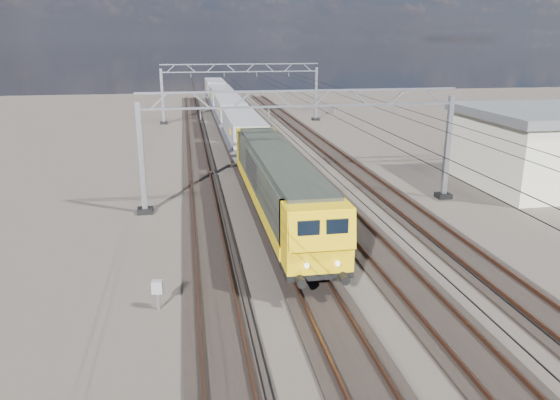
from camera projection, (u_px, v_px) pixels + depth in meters
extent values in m
plane|color=#29231F|center=(316.00, 226.00, 30.32)|extent=(160.00, 160.00, 0.00)
cube|color=black|center=(207.00, 231.00, 29.32)|extent=(2.60, 140.00, 0.12)
cube|color=brown|center=(194.00, 229.00, 29.16)|extent=(0.08, 140.00, 0.16)
cube|color=brown|center=(221.00, 227.00, 29.39)|extent=(0.08, 140.00, 0.16)
cube|color=black|center=(280.00, 227.00, 29.97)|extent=(2.60, 140.00, 0.12)
cube|color=brown|center=(267.00, 225.00, 29.81)|extent=(0.08, 140.00, 0.16)
cube|color=brown|center=(293.00, 223.00, 30.05)|extent=(0.08, 140.00, 0.16)
cube|color=black|center=(350.00, 223.00, 30.63)|extent=(2.60, 140.00, 0.12)
cube|color=brown|center=(338.00, 221.00, 30.47)|extent=(0.08, 140.00, 0.16)
cube|color=brown|center=(363.00, 219.00, 30.70)|extent=(0.08, 140.00, 0.16)
cube|color=black|center=(418.00, 219.00, 31.28)|extent=(2.60, 140.00, 0.12)
cube|color=brown|center=(406.00, 217.00, 31.12)|extent=(0.08, 140.00, 0.16)
cube|color=brown|center=(430.00, 216.00, 31.35)|extent=(0.08, 140.00, 0.16)
cube|color=#9A9DA8|center=(141.00, 159.00, 31.61)|extent=(0.30, 0.30, 6.60)
cube|color=#9A9DA8|center=(447.00, 148.00, 34.71)|extent=(0.30, 0.30, 6.60)
cube|color=black|center=(145.00, 211.00, 32.50)|extent=(0.90, 0.90, 0.30)
cube|color=black|center=(443.00, 196.00, 35.61)|extent=(0.90, 0.90, 0.30)
cube|color=#9A9DA8|center=(302.00, 91.00, 32.10)|extent=(19.30, 0.18, 0.12)
cube|color=#9A9DA8|center=(302.00, 106.00, 32.35)|extent=(19.30, 0.18, 0.12)
cube|color=#9A9DA8|center=(159.00, 101.00, 30.87)|extent=(1.03, 0.10, 0.94)
cube|color=#9A9DA8|center=(201.00, 100.00, 31.26)|extent=(1.03, 0.10, 0.94)
cube|color=#9A9DA8|center=(242.00, 100.00, 31.64)|extent=(1.03, 0.10, 0.94)
cube|color=#9A9DA8|center=(282.00, 99.00, 32.03)|extent=(1.03, 0.10, 0.94)
cube|color=#9A9DA8|center=(322.00, 98.00, 32.42)|extent=(1.03, 0.10, 0.94)
cube|color=#9A9DA8|center=(360.00, 97.00, 32.81)|extent=(1.03, 0.10, 0.94)
cube|color=#9A9DA8|center=(398.00, 97.00, 33.20)|extent=(1.03, 0.10, 0.94)
cube|color=#9A9DA8|center=(434.00, 96.00, 33.58)|extent=(1.03, 0.10, 0.94)
cube|color=#9A9DA8|center=(200.00, 114.00, 31.47)|extent=(0.06, 0.06, 0.65)
cube|color=#9A9DA8|center=(269.00, 112.00, 32.12)|extent=(0.06, 0.06, 0.65)
cube|color=#9A9DA8|center=(335.00, 111.00, 32.77)|extent=(0.06, 0.06, 0.65)
cube|color=#9A9DA8|center=(398.00, 109.00, 33.43)|extent=(0.06, 0.06, 0.65)
cube|color=#9A9DA8|center=(162.00, 97.00, 65.63)|extent=(0.30, 0.30, 6.60)
cube|color=#9A9DA8|center=(316.00, 94.00, 68.73)|extent=(0.30, 0.30, 6.60)
cube|color=black|center=(164.00, 123.00, 66.52)|extent=(0.90, 0.90, 0.30)
cube|color=black|center=(316.00, 119.00, 69.62)|extent=(0.90, 0.90, 0.30)
cube|color=#9A9DA8|center=(240.00, 64.00, 66.12)|extent=(19.30, 0.18, 0.12)
cube|color=#9A9DA8|center=(240.00, 72.00, 66.37)|extent=(19.30, 0.18, 0.12)
cube|color=#9A9DA8|center=(171.00, 68.00, 64.89)|extent=(1.03, 0.10, 0.94)
cube|color=#9A9DA8|center=(191.00, 68.00, 65.27)|extent=(1.03, 0.10, 0.94)
cube|color=#9A9DA8|center=(211.00, 68.00, 65.66)|extent=(1.03, 0.10, 0.94)
cube|color=#9A9DA8|center=(231.00, 68.00, 66.05)|extent=(1.03, 0.10, 0.94)
cube|color=#9A9DA8|center=(250.00, 68.00, 66.44)|extent=(1.03, 0.10, 0.94)
cube|color=#9A9DA8|center=(269.00, 68.00, 66.82)|extent=(1.03, 0.10, 0.94)
cube|color=#9A9DA8|center=(288.00, 67.00, 67.21)|extent=(1.03, 0.10, 0.94)
cube|color=#9A9DA8|center=(307.00, 67.00, 67.60)|extent=(1.03, 0.10, 0.94)
cube|color=#9A9DA8|center=(191.00, 75.00, 65.48)|extent=(0.06, 0.06, 0.65)
cube|color=#9A9DA8|center=(224.00, 75.00, 66.14)|extent=(0.06, 0.06, 0.65)
cube|color=#9A9DA8|center=(257.00, 74.00, 66.79)|extent=(0.06, 0.06, 0.65)
cube|color=#9A9DA8|center=(289.00, 74.00, 67.44)|extent=(0.06, 0.06, 0.65)
cylinder|color=black|center=(199.00, 111.00, 35.34)|extent=(0.03, 140.00, 0.03)
cylinder|color=black|center=(198.00, 103.00, 35.20)|extent=(0.03, 140.00, 0.03)
cylinder|color=black|center=(260.00, 110.00, 35.99)|extent=(0.03, 140.00, 0.03)
cylinder|color=black|center=(260.00, 102.00, 35.85)|extent=(0.03, 140.00, 0.03)
cylinder|color=black|center=(319.00, 108.00, 36.64)|extent=(0.03, 140.00, 0.03)
cylinder|color=black|center=(319.00, 101.00, 36.50)|extent=(0.03, 140.00, 0.03)
cylinder|color=black|center=(376.00, 107.00, 37.30)|extent=(0.03, 140.00, 0.03)
cylinder|color=black|center=(376.00, 100.00, 37.16)|extent=(0.03, 140.00, 0.03)
cube|color=black|center=(302.00, 253.00, 24.48)|extent=(2.20, 3.60, 0.60)
cube|color=black|center=(262.00, 181.00, 36.76)|extent=(2.20, 3.60, 0.60)
cube|color=black|center=(278.00, 204.00, 30.51)|extent=(2.65, 20.00, 0.25)
cube|color=black|center=(278.00, 210.00, 30.62)|extent=(2.20, 4.50, 0.75)
cube|color=#262C24|center=(278.00, 179.00, 30.11)|extent=(2.65, 17.00, 2.60)
cube|color=yellow|center=(254.00, 197.00, 30.17)|extent=(0.04, 17.00, 0.60)
cube|color=yellow|center=(301.00, 195.00, 30.61)|extent=(0.04, 17.00, 0.60)
cube|color=black|center=(251.00, 170.00, 30.73)|extent=(0.05, 5.00, 1.40)
cube|color=black|center=(298.00, 168.00, 31.17)|extent=(0.05, 5.00, 1.40)
cube|color=#262C24|center=(278.00, 155.00, 29.72)|extent=(2.25, 18.00, 0.15)
cube|color=yellow|center=(316.00, 235.00, 21.51)|extent=(2.65, 1.80, 2.60)
cube|color=yellow|center=(322.00, 231.00, 20.47)|extent=(2.60, 0.46, 1.52)
cube|color=black|center=(308.00, 230.00, 20.26)|extent=(0.85, 0.08, 0.75)
cube|color=black|center=(337.00, 229.00, 20.44)|extent=(0.85, 0.08, 0.75)
cylinder|color=black|center=(301.00, 282.00, 20.63)|extent=(0.36, 0.50, 0.36)
cylinder|color=black|center=(344.00, 279.00, 20.91)|extent=(0.36, 0.50, 0.36)
cylinder|color=white|center=(307.00, 266.00, 20.60)|extent=(0.20, 0.08, 0.20)
cylinder|color=white|center=(338.00, 264.00, 20.79)|extent=(0.20, 0.08, 0.20)
cube|color=yellow|center=(256.00, 148.00, 38.71)|extent=(2.65, 1.80, 2.60)
cube|color=yellow|center=(255.00, 139.00, 39.46)|extent=(2.60, 0.46, 1.52)
cube|color=black|center=(247.00, 137.00, 39.44)|extent=(0.85, 0.08, 0.75)
cube|color=black|center=(262.00, 137.00, 39.62)|extent=(0.85, 0.08, 0.75)
cylinder|color=black|center=(243.00, 164.00, 40.10)|extent=(0.36, 0.50, 0.36)
cylinder|color=black|center=(266.00, 163.00, 40.38)|extent=(0.36, 0.50, 0.36)
cylinder|color=white|center=(246.00, 156.00, 39.87)|extent=(0.20, 0.08, 0.20)
cylinder|color=white|center=(263.00, 155.00, 40.07)|extent=(0.20, 0.08, 0.20)
cube|color=black|center=(250.00, 161.00, 43.10)|extent=(2.20, 2.60, 0.55)
cube|color=black|center=(239.00, 141.00, 51.60)|extent=(2.20, 2.60, 0.55)
cube|color=black|center=(244.00, 146.00, 47.25)|extent=(2.40, 13.00, 0.20)
cube|color=gray|center=(243.00, 126.00, 46.76)|extent=(2.80, 12.00, 1.80)
cube|color=#414348|center=(233.00, 141.00, 46.96)|extent=(1.48, 12.00, 1.36)
cube|color=#414348|center=(255.00, 140.00, 47.27)|extent=(1.48, 12.00, 1.36)
cube|color=yellow|center=(230.00, 131.00, 43.67)|extent=(0.04, 1.20, 0.50)
cube|color=black|center=(234.00, 132.00, 56.52)|extent=(2.20, 2.60, 0.55)
cube|color=black|center=(227.00, 120.00, 65.02)|extent=(2.20, 2.60, 0.55)
cube|color=black|center=(230.00, 122.00, 60.67)|extent=(2.40, 13.00, 0.20)
cube|color=gray|center=(230.00, 107.00, 60.18)|extent=(2.80, 12.00, 1.80)
cube|color=#414348|center=(221.00, 118.00, 60.38)|extent=(1.48, 12.00, 1.36)
cube|color=#414348|center=(239.00, 118.00, 60.69)|extent=(1.48, 12.00, 1.36)
cube|color=yellow|center=(219.00, 109.00, 57.08)|extent=(0.04, 1.20, 0.50)
cube|color=black|center=(224.00, 114.00, 69.93)|extent=(2.20, 2.60, 0.55)
cube|color=black|center=(219.00, 106.00, 78.44)|extent=(2.20, 2.60, 0.55)
cube|color=black|center=(221.00, 107.00, 74.08)|extent=(2.40, 13.00, 0.20)
cube|color=gray|center=(221.00, 94.00, 73.60)|extent=(2.80, 12.00, 1.80)
cube|color=#414348|center=(214.00, 104.00, 73.80)|extent=(1.48, 12.00, 1.36)
cube|color=#414348|center=(228.00, 103.00, 74.11)|extent=(1.48, 12.00, 1.36)
cube|color=yellow|center=(212.00, 96.00, 70.50)|extent=(0.04, 1.20, 0.50)
cube|color=black|center=(217.00, 102.00, 83.35)|extent=(2.20, 2.60, 0.55)
cube|color=black|center=(214.00, 96.00, 91.86)|extent=(2.20, 2.60, 0.55)
cube|color=black|center=(215.00, 97.00, 87.50)|extent=(2.40, 13.00, 0.20)
cube|color=gray|center=(215.00, 86.00, 87.01)|extent=(2.80, 12.00, 1.80)
cube|color=#414348|center=(209.00, 94.00, 87.21)|extent=(1.48, 12.00, 1.36)
cube|color=#414348|center=(221.00, 94.00, 87.52)|extent=(1.48, 12.00, 1.36)
cube|color=yellow|center=(207.00, 87.00, 83.92)|extent=(0.04, 1.20, 0.50)
cube|color=#9A9DA8|center=(158.00, 301.00, 20.83)|extent=(0.09, 0.09, 0.70)
cube|color=#A8ABAF|center=(157.00, 287.00, 20.66)|extent=(0.44, 0.36, 0.50)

